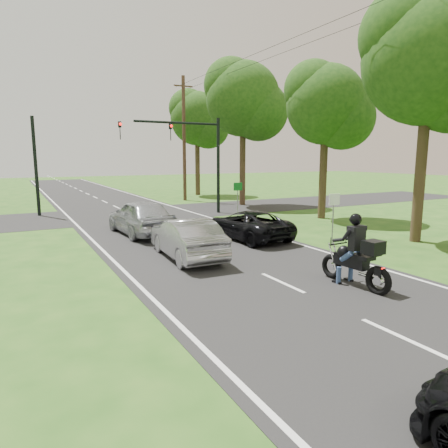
{
  "coord_description": "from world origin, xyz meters",
  "views": [
    {
      "loc": [
        -6.67,
        -8.91,
        3.57
      ],
      "look_at": [
        -0.28,
        3.0,
        1.3
      ],
      "focal_mm": 32.0,
      "sensor_mm": 36.0,
      "label": 1
    }
  ],
  "objects": [
    {
      "name": "motorcycle_rider",
      "position": [
        1.62,
        -1.2,
        0.82
      ],
      "size": [
        0.68,
        2.42,
        2.08
      ],
      "rotation": [
        0.0,
        0.0,
        0.05
      ],
      "color": "black",
      "rests_on": "ground"
    },
    {
      "name": "silver_sedan",
      "position": [
        -1.28,
        3.97,
        0.72
      ],
      "size": [
        1.74,
        4.4,
        1.43
      ],
      "primitive_type": "imported",
      "rotation": [
        0.0,
        0.0,
        3.09
      ],
      "color": "#9E9DA1",
      "rests_on": "road"
    },
    {
      "name": "tree_row_e",
      "position": [
        9.48,
        25.78,
        6.83
      ],
      "size": [
        5.28,
        5.12,
        9.61
      ],
      "color": "#332316",
      "rests_on": "ground"
    },
    {
      "name": "signal_pole_far",
      "position": [
        -5.2,
        18.0,
        3.0
      ],
      "size": [
        0.2,
        0.2,
        6.0
      ],
      "primitive_type": "cylinder",
      "color": "black",
      "rests_on": "ground"
    },
    {
      "name": "traffic_signal",
      "position": [
        3.34,
        14.0,
        4.14
      ],
      "size": [
        6.38,
        0.44,
        6.0
      ],
      "color": "black",
      "rests_on": "ground"
    },
    {
      "name": "road",
      "position": [
        0.0,
        10.0,
        0.01
      ],
      "size": [
        8.0,
        100.0,
        0.01
      ],
      "primitive_type": "cube",
      "color": "black",
      "rests_on": "ground"
    },
    {
      "name": "utility_pole_far",
      "position": [
        6.2,
        22.0,
        5.08
      ],
      "size": [
        1.6,
        0.28,
        10.0
      ],
      "color": "#4B3022",
      "rests_on": "ground"
    },
    {
      "name": "dark_suv",
      "position": [
        2.44,
        5.83,
        0.64
      ],
      "size": [
        2.38,
        4.65,
        1.26
      ],
      "primitive_type": "imported",
      "rotation": [
        0.0,
        0.0,
        3.21
      ],
      "color": "black",
      "rests_on": "road"
    },
    {
      "name": "sign_white",
      "position": [
        4.7,
        2.98,
        1.6
      ],
      "size": [
        0.55,
        0.07,
        2.12
      ],
      "color": "slate",
      "rests_on": "ground"
    },
    {
      "name": "cross_road",
      "position": [
        0.0,
        16.0,
        0.01
      ],
      "size": [
        60.0,
        7.0,
        0.01
      ],
      "primitive_type": "cube",
      "color": "black",
      "rests_on": "ground"
    },
    {
      "name": "tree_row_d",
      "position": [
        9.1,
        16.76,
        7.43
      ],
      "size": [
        5.76,
        5.58,
        10.45
      ],
      "color": "#332316",
      "rests_on": "ground"
    },
    {
      "name": "sign_green",
      "position": [
        4.9,
        10.98,
        1.6
      ],
      "size": [
        0.55,
        0.07,
        2.12
      ],
      "color": "slate",
      "rests_on": "ground"
    },
    {
      "name": "silver_suv",
      "position": [
        -1.43,
        9.05,
        0.84
      ],
      "size": [
        2.25,
        4.95,
        1.65
      ],
      "primitive_type": "imported",
      "rotation": [
        0.0,
        0.0,
        3.2
      ],
      "color": "#A7AAAF",
      "rests_on": "road"
    },
    {
      "name": "tree_row_b",
      "position": [
        8.79,
        1.76,
        7.13
      ],
      "size": [
        5.6,
        5.43,
        10.06
      ],
      "color": "#332316",
      "rests_on": "ground"
    },
    {
      "name": "tree_row_c",
      "position": [
        9.75,
        8.8,
        6.23
      ],
      "size": [
        4.8,
        4.65,
        8.76
      ],
      "color": "#332316",
      "rests_on": "ground"
    },
    {
      "name": "ground",
      "position": [
        0.0,
        0.0,
        0.0
      ],
      "size": [
        140.0,
        140.0,
        0.0
      ],
      "primitive_type": "plane",
      "color": "#234E16",
      "rests_on": "ground"
    }
  ]
}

